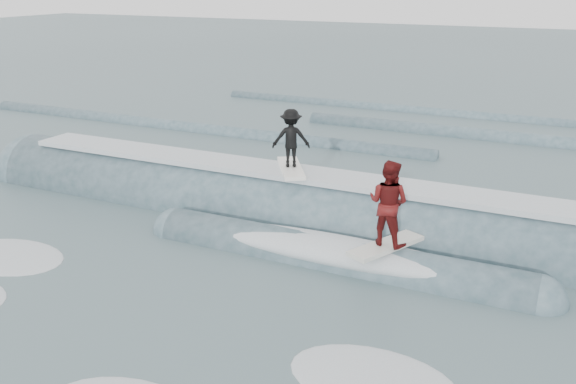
% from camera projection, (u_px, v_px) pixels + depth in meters
% --- Properties ---
extents(ground, '(160.00, 160.00, 0.00)m').
position_uv_depth(ground, '(166.00, 328.00, 12.22)').
color(ground, '#3B5056').
rests_on(ground, ground).
extents(breaking_wave, '(22.44, 4.08, 2.61)m').
position_uv_depth(breaking_wave, '(307.00, 223.00, 17.30)').
color(breaking_wave, '#35505A').
rests_on(breaking_wave, ground).
extents(surfer_black, '(1.53, 1.98, 1.67)m').
position_uv_depth(surfer_black, '(291.00, 141.00, 17.10)').
color(surfer_black, white).
rests_on(surfer_black, ground).
extents(surfer_red, '(1.32, 2.05, 2.03)m').
position_uv_depth(surfer_red, '(388.00, 206.00, 14.01)').
color(surfer_red, silver).
rests_on(surfer_red, ground).
extents(whitewater, '(12.44, 6.42, 0.10)m').
position_uv_depth(whitewater, '(140.00, 372.00, 10.85)').
color(whitewater, silver).
rests_on(whitewater, ground).
extents(far_swells, '(37.30, 8.65, 0.80)m').
position_uv_depth(far_swells, '(403.00, 132.00, 27.46)').
color(far_swells, '#35505A').
rests_on(far_swells, ground).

